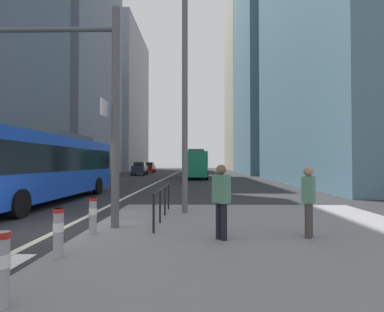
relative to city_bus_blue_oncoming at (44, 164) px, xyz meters
name	(u,v)px	position (x,y,z in m)	size (l,w,h in m)	color
ground_plane	(156,183)	(3.32, 14.47, -1.84)	(160.00, 160.00, 0.00)	#28282B
median_island	(262,236)	(8.82, -6.53, -1.76)	(9.00, 10.00, 0.15)	gray
lane_centre_line	(167,177)	(3.32, 24.47, -1.83)	(0.20, 80.00, 0.01)	beige
office_tower_left_mid	(71,48)	(-12.68, 32.75, 17.95)	(10.91, 21.00, 39.57)	slate
office_tower_left_far	(118,101)	(-12.68, 61.41, 15.46)	(11.15, 25.48, 34.60)	gray
office_tower_right_mid	(275,64)	(20.32, 37.41, 16.85)	(11.56, 18.62, 37.38)	slate
office_tower_right_far	(249,86)	(20.32, 62.49, 19.50)	(10.67, 22.89, 42.68)	gray
city_bus_blue_oncoming	(44,164)	(0.00, 0.00, 0.00)	(2.82, 12.18, 3.40)	blue
city_bus_red_receding	(197,163)	(7.10, 22.82, 0.00)	(2.80, 10.70, 3.40)	#198456
car_oncoming_mid	(149,167)	(-1.79, 42.33, -0.85)	(2.06, 4.01, 1.94)	maroon
car_receding_near	(195,168)	(6.75, 40.40, -0.85)	(2.19, 4.26, 1.94)	black
car_receding_far	(199,168)	(7.55, 40.11, -0.85)	(2.19, 4.44, 1.94)	#B2A899
car_oncoming_far	(140,169)	(-1.45, 31.26, -0.85)	(2.22, 4.67, 1.94)	#232838
traffic_signal_gantry	(49,83)	(3.15, -6.00, 2.24)	(5.57, 0.65, 6.00)	#515156
street_lamp_post	(185,67)	(6.76, -3.51, 3.45)	(5.50, 0.32, 8.00)	#56565B
bollard_front	(2,266)	(4.84, -10.53, -1.18)	(0.20, 0.20, 0.91)	#99999E
bollard_left	(58,230)	(4.65, -8.61, -1.18)	(0.20, 0.20, 0.91)	#99999E
bollard_right	(93,214)	(4.64, -6.75, -1.19)	(0.20, 0.20, 0.89)	#99999E
bollard_back	(116,204)	(4.67, -4.75, -1.23)	(0.20, 0.20, 0.81)	#99999E
pedestrian_railing	(163,196)	(6.12, -4.70, -0.97)	(0.06, 3.93, 0.98)	black
pedestrian_waiting	(309,198)	(9.82, -6.99, -0.77)	(0.40, 0.45, 1.65)	#423D38
pedestrian_walking	(221,198)	(7.75, -7.22, -0.74)	(0.43, 0.45, 1.71)	black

